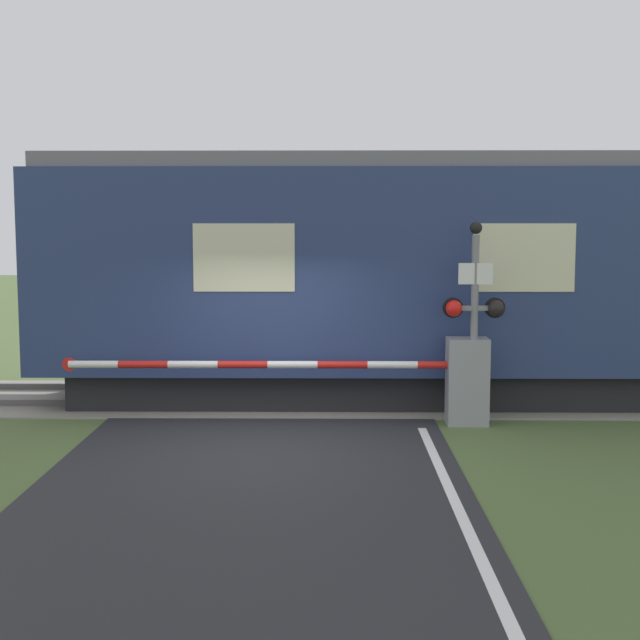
# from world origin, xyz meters

# --- Properties ---
(ground_plane) EXTENTS (80.00, 80.00, 0.00)m
(ground_plane) POSITION_xyz_m (0.00, 0.00, 0.00)
(ground_plane) COLOR #4C6033
(track_bed) EXTENTS (36.00, 3.20, 0.13)m
(track_bed) POSITION_xyz_m (0.00, 3.23, 0.02)
(track_bed) COLOR gray
(track_bed) RESTS_ON ground_plane
(train) EXTENTS (15.38, 2.78, 4.06)m
(train) POSITION_xyz_m (3.82, 3.23, 2.08)
(train) COLOR black
(train) RESTS_ON ground_plane
(crossing_barrier) EXTENTS (6.30, 0.44, 1.29)m
(crossing_barrier) POSITION_xyz_m (2.41, 1.37, 0.69)
(crossing_barrier) COLOR gray
(crossing_barrier) RESTS_ON ground_plane
(signal_post) EXTENTS (0.91, 0.26, 2.99)m
(signal_post) POSITION_xyz_m (3.00, 1.29, 1.70)
(signal_post) COLOR gray
(signal_post) RESTS_ON ground_plane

